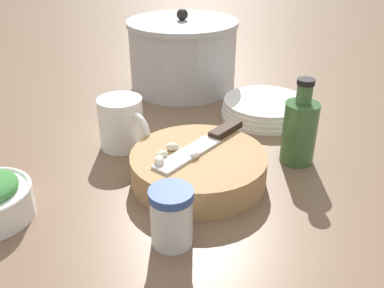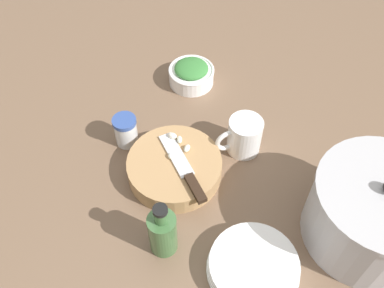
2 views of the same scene
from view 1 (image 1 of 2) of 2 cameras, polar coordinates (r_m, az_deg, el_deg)
ground_plane at (r=0.78m, az=-0.78°, el=-2.65°), size 5.00×5.00×0.00m
cutting_board at (r=0.72m, az=0.87°, el=-3.09°), size 0.23×0.23×0.05m
chef_knife at (r=0.74m, az=2.02°, el=0.34°), size 0.22×0.07×0.01m
garlic_cloves at (r=0.69m, az=-3.01°, el=-1.48°), size 0.08×0.06×0.02m
spice_jar at (r=0.58m, az=-2.74°, el=-9.63°), size 0.06×0.06×0.09m
coffee_mug at (r=0.83m, az=-9.25°, el=2.78°), size 0.09×0.12×0.10m
plate_stack at (r=0.97m, az=9.75°, el=4.70°), size 0.20×0.20×0.04m
oil_bottle at (r=0.79m, az=14.16°, el=1.84°), size 0.06×0.06×0.16m
stock_pot at (r=1.11m, az=-1.25°, el=11.83°), size 0.28×0.28×0.20m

